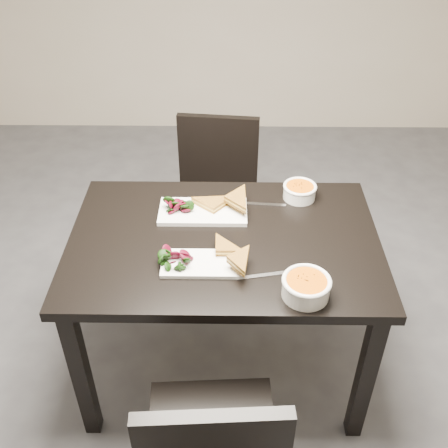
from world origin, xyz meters
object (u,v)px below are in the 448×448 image
plate_near (203,264)px  soup_bowl_far (300,191)px  plate_far (203,212)px  table (224,258)px  soup_bowl_near (306,286)px  chair_far (216,189)px

plate_near → soup_bowl_far: soup_bowl_far is taller
plate_near → soup_bowl_far: 0.59m
plate_far → soup_bowl_far: 0.42m
table → soup_bowl_near: 0.44m
plate_near → soup_bowl_near: (0.35, -0.15, 0.03)m
table → plate_far: plate_far is taller
chair_far → plate_far: 0.64m
soup_bowl_near → table: bearing=132.7°
chair_far → soup_bowl_far: 0.66m
soup_bowl_near → soup_bowl_far: size_ratio=1.18×
table → chair_far: 0.76m
plate_far → soup_bowl_near: bearing=-51.7°
plate_near → soup_bowl_far: (0.39, 0.44, 0.03)m
plate_near → plate_far: plate_far is taller
chair_far → soup_bowl_near: (0.33, -1.04, 0.31)m
chair_far → plate_far: (-0.04, -0.58, 0.27)m
chair_far → soup_bowl_near: chair_far is taller
plate_far → table: bearing=-61.4°
table → chair_far: chair_far is taller
soup_bowl_near → plate_far: size_ratio=0.47×
plate_near → soup_bowl_near: size_ratio=1.78×
chair_far → soup_bowl_near: 1.14m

